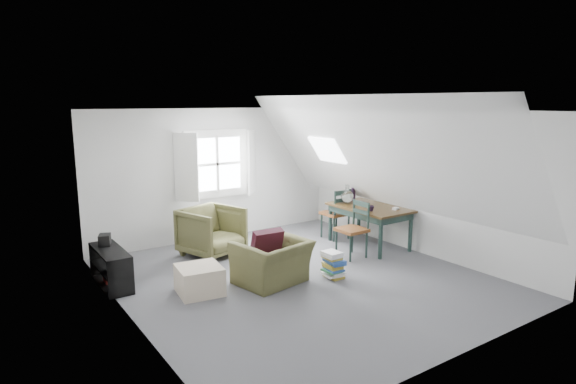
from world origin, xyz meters
TOP-DOWN VIEW (x-y plane):
  - floor at (0.00, 0.00)m, footprint 5.50×5.50m
  - ceiling at (0.00, 0.00)m, footprint 5.50×5.50m
  - wall_back at (0.00, 2.75)m, footprint 5.00×0.00m
  - wall_front at (0.00, -2.75)m, footprint 5.00×0.00m
  - wall_left at (-2.50, 0.00)m, footprint 0.00×5.50m
  - wall_right at (2.50, 0.00)m, footprint 0.00×5.50m
  - slope_left at (-1.55, 0.00)m, footprint 3.19×5.50m
  - slope_right at (1.55, 0.00)m, footprint 3.19×5.50m
  - dormer_window at (0.00, 2.68)m, footprint 1.71×0.35m
  - skylight at (1.55, 1.30)m, footprint 0.35×0.75m
  - armchair_near at (-0.43, 0.09)m, footprint 1.12×1.02m
  - armchair_far at (-0.58, 1.79)m, footprint 1.14×1.16m
  - throw_pillow at (-0.43, 0.24)m, footprint 0.48×0.30m
  - ottoman at (-1.47, 0.34)m, footprint 0.65×0.65m
  - dining_table at (2.03, 0.65)m, footprint 0.89×1.49m
  - demijohn at (1.88, 1.10)m, footprint 0.24×0.24m
  - vase_twigs at (2.13, 1.20)m, footprint 0.08×0.09m
  - cup at (1.78, 0.35)m, footprint 0.11×0.11m
  - paper_box at (2.23, 0.20)m, footprint 0.12×0.10m
  - dining_chair_far at (1.85, 1.35)m, footprint 0.46×0.46m
  - dining_chair_near at (1.37, 0.34)m, footprint 0.45×0.45m
  - media_shelf at (-2.40, 1.28)m, footprint 0.35×1.06m
  - electronics_box at (-2.40, 1.57)m, footprint 0.23×0.26m
  - magazine_stack at (0.44, -0.25)m, footprint 0.30×0.36m

SIDE VIEW (x-z plane):
  - floor at x=0.00m, z-range 0.00..0.00m
  - armchair_near at x=-0.43m, z-range -0.32..0.32m
  - armchair_far at x=-0.58m, z-range -0.42..0.42m
  - ottoman at x=-1.47m, z-range 0.00..0.39m
  - magazine_stack at x=0.44m, z-range 0.00..0.40m
  - media_shelf at x=-2.40m, z-range -0.03..0.52m
  - dining_chair_near at x=1.37m, z-range 0.02..0.97m
  - dining_chair_far at x=1.85m, z-range 0.02..1.00m
  - throw_pillow at x=-0.43m, z-range 0.31..0.79m
  - electronics_box at x=-2.40m, z-range 0.53..0.71m
  - dining_table at x=2.03m, z-range 0.27..1.02m
  - cup at x=1.78m, z-range 0.70..0.79m
  - paper_box at x=2.23m, z-range 0.74..0.78m
  - demijohn at x=1.88m, z-range 0.71..1.05m
  - vase_twigs at x=2.13m, z-range 0.56..1.21m
  - wall_back at x=0.00m, z-range -1.25..3.75m
  - wall_front at x=0.00m, z-range -1.25..3.75m
  - wall_left at x=-2.50m, z-range -1.50..4.00m
  - wall_right at x=2.50m, z-range -1.50..4.00m
  - dormer_window at x=0.00m, z-range 0.80..2.10m
  - skylight at x=1.55m, z-range 1.51..1.98m
  - slope_left at x=-1.55m, z-range -0.47..4.02m
  - slope_right at x=1.55m, z-range -0.47..4.02m
  - ceiling at x=0.00m, z-range 2.50..2.50m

